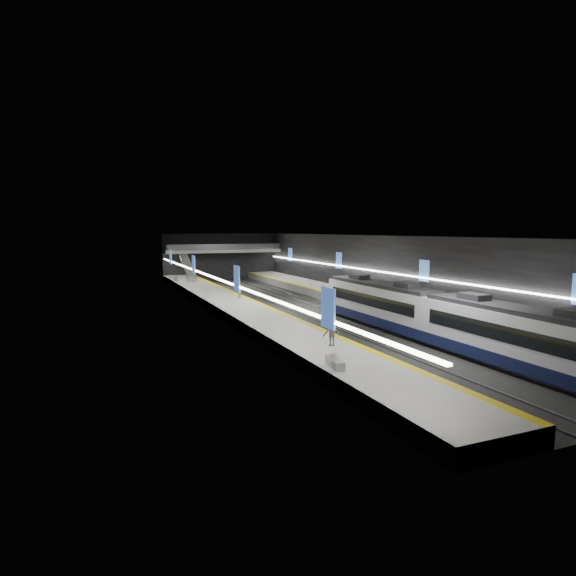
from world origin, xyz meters
name	(u,v)px	position (x,y,z in m)	size (l,w,h in m)	color
ground	(303,309)	(0.00, 0.00, 0.00)	(70.00, 70.00, 0.00)	black
ceiling	(303,236)	(0.00, 0.00, 8.00)	(20.00, 70.00, 0.04)	beige
wall_left	(213,276)	(-10.00, 0.00, 4.00)	(0.04, 70.00, 8.00)	black
wall_right	(381,270)	(10.00, 0.00, 4.00)	(0.04, 70.00, 8.00)	black
wall_back	(221,256)	(0.00, 35.00, 4.00)	(20.00, 0.04, 8.00)	black
platform_left	(237,309)	(-7.50, 0.00, 0.50)	(5.00, 70.00, 1.00)	slate
tile_surface_left	(237,304)	(-7.50, 0.00, 1.01)	(5.00, 70.00, 0.02)	#9B9B96
tactile_strip_left	(257,302)	(-5.30, 0.00, 1.02)	(0.60, 70.00, 0.02)	yellow
platform_right	(362,300)	(7.50, 0.00, 0.50)	(5.00, 70.00, 1.00)	slate
tile_surface_right	(362,296)	(7.50, 0.00, 1.01)	(5.00, 70.00, 0.02)	#9B9B96
tactile_strip_right	(345,297)	(5.30, 0.00, 1.02)	(0.60, 70.00, 0.02)	yellow
rails	(303,308)	(0.00, 0.00, 0.06)	(6.52, 70.00, 0.12)	gray
train	(436,316)	(2.50, -18.87, 2.20)	(2.69, 30.05, 3.60)	#10163D
ad_posters	(299,267)	(0.00, 1.00, 4.50)	(19.94, 53.50, 2.20)	#4372CA
cove_light_left	(215,278)	(-9.80, 0.00, 3.80)	(0.25, 68.60, 0.12)	white
cove_light_right	(379,271)	(9.80, 0.00, 3.80)	(0.25, 68.60, 0.12)	white
mezzanine_bridge	(224,251)	(0.00, 32.93, 5.04)	(20.00, 3.00, 1.50)	gray
escalator	(188,268)	(-7.50, 26.00, 2.90)	(1.20, 8.00, 0.60)	#99999E
bench_left_near	(335,363)	(-9.15, -24.42, 1.24)	(0.55, 1.99, 0.49)	#99999E
bench_left_far	(176,279)	(-9.42, 25.92, 1.24)	(0.55, 1.98, 0.48)	#99999E
bench_right_near	(391,298)	(8.88, -3.87, 1.25)	(0.56, 2.01, 0.49)	#99999E
bench_right_far	(383,295)	(9.50, -1.43, 1.22)	(0.51, 1.84, 0.45)	#99999E
passenger_right_a	(414,302)	(6.74, -10.60, 1.81)	(0.59, 0.39, 1.61)	#C66949
passenger_right_b	(452,311)	(6.52, -16.10, 1.86)	(0.84, 0.65, 1.72)	teal
passenger_left_a	(239,290)	(-6.00, 4.17, 1.93)	(1.09, 0.45, 1.85)	beige
passenger_left_b	(332,332)	(-7.03, -19.99, 1.93)	(1.20, 0.69, 1.85)	#46454D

